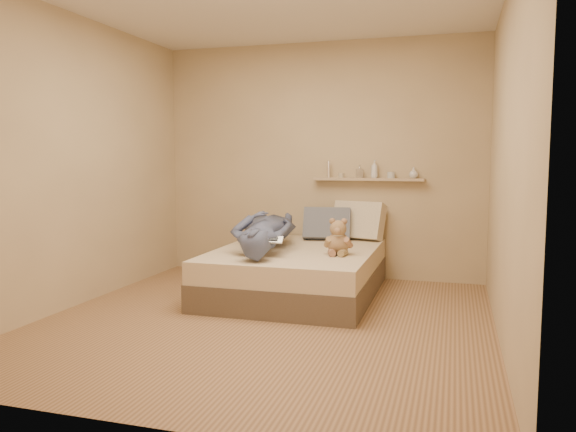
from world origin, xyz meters
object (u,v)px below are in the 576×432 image
(bed, at_px, (296,272))
(teddy_bear, at_px, (338,240))
(pillow_cream, at_px, (358,221))
(person, at_px, (264,230))
(game_console, at_px, (273,240))
(dark_plush, at_px, (251,231))
(wall_shelf, at_px, (368,179))
(pillow_grey, at_px, (327,224))

(bed, bearing_deg, teddy_bear, -23.90)
(pillow_cream, bearing_deg, person, -129.54)
(game_console, height_order, teddy_bear, teddy_bear)
(bed, relative_size, pillow_cream, 3.45)
(bed, height_order, person, person)
(dark_plush, bearing_deg, person, -56.54)
(bed, xyz_separation_m, person, (-0.29, -0.09, 0.41))
(pillow_cream, height_order, wall_shelf, wall_shelf)
(game_console, xyz_separation_m, teddy_bear, (0.52, 0.32, -0.02))
(dark_plush, height_order, person, person)
(person, bearing_deg, bed, -173.90)
(dark_plush, bearing_deg, game_console, -59.15)
(dark_plush, bearing_deg, bed, -31.81)
(game_console, bearing_deg, pillow_cream, 68.31)
(pillow_cream, xyz_separation_m, person, (-0.76, -0.92, -0.01))
(game_console, height_order, pillow_grey, pillow_grey)
(bed, relative_size, pillow_grey, 3.80)
(teddy_bear, height_order, person, person)
(pillow_cream, xyz_separation_m, wall_shelf, (0.08, 0.08, 0.45))
(game_console, relative_size, wall_shelf, 0.15)
(game_console, height_order, wall_shelf, wall_shelf)
(bed, relative_size, teddy_bear, 5.61)
(bed, distance_m, game_console, 0.65)
(pillow_cream, distance_m, wall_shelf, 0.46)
(teddy_bear, distance_m, pillow_cream, 1.03)
(game_console, relative_size, dark_plush, 0.76)
(dark_plush, xyz_separation_m, person, (0.31, -0.46, 0.08))
(dark_plush, height_order, wall_shelf, wall_shelf)
(game_console, bearing_deg, bed, 82.27)
(game_console, distance_m, pillow_cream, 1.45)
(bed, relative_size, person, 1.21)
(bed, height_order, dark_plush, dark_plush)
(wall_shelf, bearing_deg, game_console, -113.51)
(pillow_cream, distance_m, person, 1.19)
(teddy_bear, relative_size, dark_plush, 1.39)
(pillow_cream, bearing_deg, game_console, -111.69)
(dark_plush, distance_m, person, 0.56)
(teddy_bear, height_order, wall_shelf, wall_shelf)
(dark_plush, relative_size, wall_shelf, 0.20)
(bed, distance_m, pillow_cream, 1.04)
(pillow_cream, relative_size, pillow_grey, 1.10)
(bed, relative_size, game_console, 10.24)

